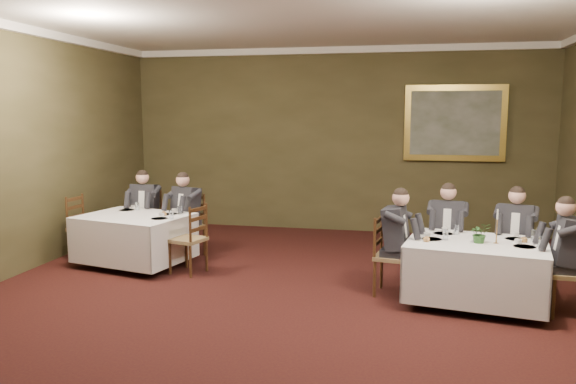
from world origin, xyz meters
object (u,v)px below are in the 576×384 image
at_px(diner_main_backright, 515,250).
at_px(diner_main_endleft, 393,255).
at_px(chair_sec_backright, 188,239).
at_px(centerpiece, 480,232).
at_px(chair_main_backleft, 446,261).
at_px(candlestick, 497,230).
at_px(diner_main_backleft, 447,245).
at_px(chair_main_endright, 569,291).
at_px(chair_sec_backleft, 147,234).
at_px(table_main, 476,268).
at_px(chair_main_backright, 514,267).
at_px(chair_main_endleft, 391,272).
at_px(painting, 455,123).
at_px(chair_sec_endleft, 86,241).
at_px(chair_sec_endright, 189,253).
at_px(diner_sec_backright, 187,225).
at_px(diner_main_endright, 569,271).
at_px(table_second, 135,236).
at_px(diner_sec_backleft, 146,221).

distance_m(diner_main_backright, diner_main_endleft, 1.63).
relative_size(diner_main_endleft, chair_sec_backright, 1.35).
bearing_deg(centerpiece, chair_main_backleft, 108.10).
bearing_deg(candlestick, diner_main_backleft, 118.89).
distance_m(chair_main_backleft, chair_main_endright, 1.65).
bearing_deg(diner_main_backright, chair_sec_backleft, 5.79).
bearing_deg(table_main, diner_main_endleft, 170.12).
relative_size(chair_main_backright, chair_main_endleft, 1.00).
height_order(chair_sec_backright, painting, painting).
distance_m(diner_main_endleft, painting, 4.17).
distance_m(chair_sec_endleft, painting, 6.69).
xyz_separation_m(diner_main_backleft, chair_sec_backleft, (-4.74, 0.75, -0.23)).
bearing_deg(chair_sec_backleft, table_main, 160.19).
bearing_deg(painting, chair_sec_endleft, -152.99).
bearing_deg(chair_sec_backright, chair_sec_endright, 133.23).
height_order(diner_main_endleft, chair_sec_endleft, diner_main_endleft).
xyz_separation_m(diner_sec_backright, painting, (4.22, 2.48, 1.58)).
bearing_deg(chair_sec_endleft, diner_main_endright, 86.78).
height_order(diner_main_backleft, diner_main_endleft, same).
height_order(chair_main_backleft, diner_sec_backright, diner_sec_backright).
relative_size(chair_sec_backleft, chair_sec_backright, 1.00).
distance_m(chair_main_backright, centerpiece, 1.13).
bearing_deg(diner_main_endleft, painting, 175.51).
xyz_separation_m(table_main, diner_main_backright, (0.56, 0.72, 0.06)).
bearing_deg(chair_main_backleft, diner_main_endleft, 52.09).
bearing_deg(chair_main_endleft, diner_main_backright, 119.70).
bearing_deg(chair_main_endright, diner_sec_backright, 75.08).
xyz_separation_m(chair_main_backleft, diner_main_endleft, (-0.70, -0.71, 0.23)).
height_order(table_main, centerpiece, centerpiece).
relative_size(diner_main_endleft, centerpiece, 5.27).
xyz_separation_m(table_main, chair_main_backleft, (-0.28, 0.88, -0.17)).
distance_m(chair_main_backright, chair_main_endright, 1.00).
bearing_deg(table_main, chair_main_endleft, 170.11).
distance_m(chair_main_backleft, diner_sec_backright, 3.99).
relative_size(diner_main_endleft, chair_sec_endleft, 1.35).
bearing_deg(diner_sec_backright, centerpiece, -178.35).
bearing_deg(painting, candlestick, -86.93).
xyz_separation_m(chair_main_endleft, chair_sec_backright, (-3.23, 1.26, 0.00)).
xyz_separation_m(diner_main_endleft, painting, (0.98, 3.73, 1.58)).
bearing_deg(painting, table_second, -146.78).
distance_m(chair_main_backright, diner_main_endright, 1.02).
bearing_deg(chair_sec_endright, chair_sec_backright, 38.00).
bearing_deg(diner_main_backleft, diner_sec_backright, -1.27).
height_order(diner_main_backright, chair_sec_endright, diner_main_backright).
height_order(diner_sec_backright, candlestick, diner_sec_backright).
height_order(chair_main_backleft, diner_main_backleft, diner_main_backleft).
height_order(chair_sec_endleft, candlestick, candlestick).
distance_m(diner_main_endright, chair_sec_endleft, 6.82).
xyz_separation_m(diner_main_backright, diner_sec_backleft, (-5.58, 0.89, 0.00)).
distance_m(chair_main_backright, diner_sec_backright, 4.84).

